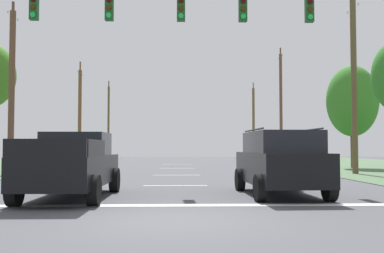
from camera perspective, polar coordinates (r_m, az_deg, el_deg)
ground_plane at (r=9.52m, az=-2.53°, el=-11.69°), size 120.00×120.00×0.00m
stop_bar_stripe at (r=11.79m, az=-2.35°, el=-9.92°), size 15.13×0.45×0.01m
lane_dash_0 at (r=17.76m, az=-2.10°, el=-7.46°), size 2.50×0.15×0.01m
lane_dash_1 at (r=24.31m, az=-1.97°, el=-6.16°), size 2.50×0.15×0.01m
lane_dash_2 at (r=32.09m, az=-1.89°, el=-5.30°), size 2.50×0.15×0.01m
lane_dash_3 at (r=39.41m, az=-1.84°, el=-4.81°), size 2.50×0.15×0.01m
overhead_signal_span at (r=17.57m, az=-1.61°, el=7.91°), size 17.81×0.31×8.26m
pickup_truck at (r=13.87m, az=-14.89°, el=-4.74°), size 2.28×5.40×1.95m
suv_black at (r=14.31m, az=11.06°, el=-4.34°), size 2.35×4.86×2.05m
utility_pole_mid_right at (r=27.07m, az=19.80°, el=6.02°), size 0.33×1.77×11.20m
utility_pole_far_right at (r=42.67m, az=11.19°, el=2.49°), size 0.28×1.66×10.78m
utility_pole_near_left at (r=60.30m, az=7.79°, el=0.54°), size 0.33×1.93×10.12m
utility_pole_far_left at (r=26.44m, az=-21.86°, el=4.29°), size 0.33×1.53×9.48m
utility_pole_distant_right at (r=42.57m, az=-14.02°, el=1.43°), size 0.31×1.99×9.39m
utility_pole_distant_left at (r=60.43m, az=-10.52°, el=0.71°), size 0.27×1.90×10.30m
tree_roadside_right at (r=34.23m, az=19.61°, el=3.04°), size 3.62×3.62×7.35m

